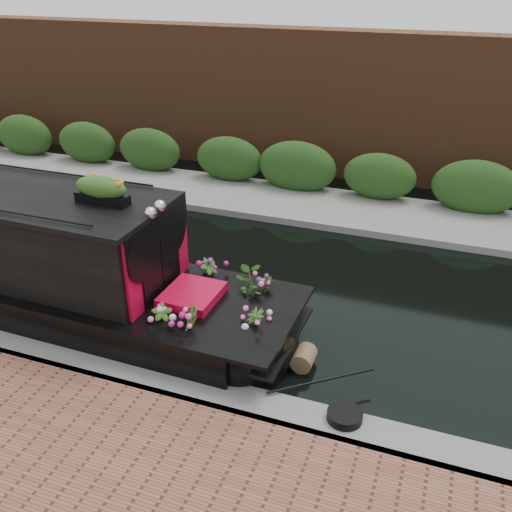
% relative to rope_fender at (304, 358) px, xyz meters
% --- Properties ---
extents(ground, '(80.00, 80.00, 0.00)m').
position_rel_rope_fender_xyz_m(ground, '(-2.17, 2.01, -0.16)').
color(ground, black).
rests_on(ground, ground).
extents(near_bank_coping, '(40.00, 0.60, 0.50)m').
position_rel_rope_fender_xyz_m(near_bank_coping, '(-2.17, -1.29, -0.16)').
color(near_bank_coping, slate).
rests_on(near_bank_coping, ground).
extents(far_bank_path, '(40.00, 2.40, 0.34)m').
position_rel_rope_fender_xyz_m(far_bank_path, '(-2.17, 6.21, -0.16)').
color(far_bank_path, gray).
rests_on(far_bank_path, ground).
extents(far_hedge, '(40.00, 1.10, 2.80)m').
position_rel_rope_fender_xyz_m(far_hedge, '(-2.17, 7.11, -0.16)').
color(far_hedge, '#214316').
rests_on(far_hedge, ground).
extents(far_brick_wall, '(40.00, 1.00, 8.00)m').
position_rel_rope_fender_xyz_m(far_brick_wall, '(-2.17, 9.21, -0.16)').
color(far_brick_wall, brown).
rests_on(far_brick_wall, ground).
extents(rope_fender, '(0.33, 0.41, 0.33)m').
position_rel_rope_fender_xyz_m(rope_fender, '(0.00, 0.00, 0.00)').
color(rope_fender, brown).
rests_on(rope_fender, ground).
extents(coiled_mooring_rope, '(0.47, 0.47, 0.12)m').
position_rel_rope_fender_xyz_m(coiled_mooring_rope, '(0.89, -1.18, 0.15)').
color(coiled_mooring_rope, black).
rests_on(coiled_mooring_rope, near_bank_coping).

